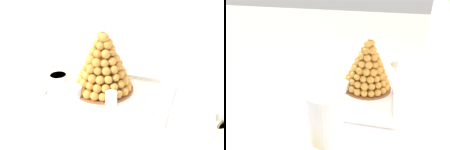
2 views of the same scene
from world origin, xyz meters
TOP-DOWN VIEW (x-y plane):
  - buffet_table at (0.00, 0.00)m, footprint 1.28×0.79m
  - serving_tray at (-0.14, 0.06)m, footprint 0.66×0.36m
  - croquembouche at (-0.13, 0.09)m, footprint 0.27×0.27m
  - dessert_cup_left at (-0.38, -0.03)m, footprint 0.05×0.05m
  - dessert_cup_mid_left at (-0.22, -0.01)m, footprint 0.06×0.06m
  - dessert_cup_centre at (-0.05, -0.02)m, footprint 0.05×0.05m
  - dessert_cup_mid_right at (0.10, -0.03)m, footprint 0.05×0.05m
  - creme_brulee_ramekin at (-0.37, 0.12)m, footprint 0.09×0.09m
  - macaron_goblet at (0.37, -0.01)m, footprint 0.12×0.12m
  - wine_glass at (-0.24, 0.25)m, footprint 0.07×0.07m

SIDE VIEW (x-z plane):
  - buffet_table at x=0.00m, z-range 0.28..1.02m
  - serving_tray at x=-0.14m, z-range 0.74..0.76m
  - creme_brulee_ramekin at x=-0.37m, z-range 0.76..0.78m
  - dessert_cup_mid_left at x=-0.22m, z-range 0.75..0.81m
  - dessert_cup_mid_right at x=0.10m, z-range 0.75..0.81m
  - dessert_cup_left at x=-0.38m, z-range 0.75..0.81m
  - dessert_cup_centre at x=-0.05m, z-range 0.75..0.81m
  - wine_glass at x=-0.24m, z-range 0.79..0.95m
  - croquembouche at x=-0.13m, z-range 0.72..1.03m
  - macaron_goblet at x=0.37m, z-range 0.78..1.05m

